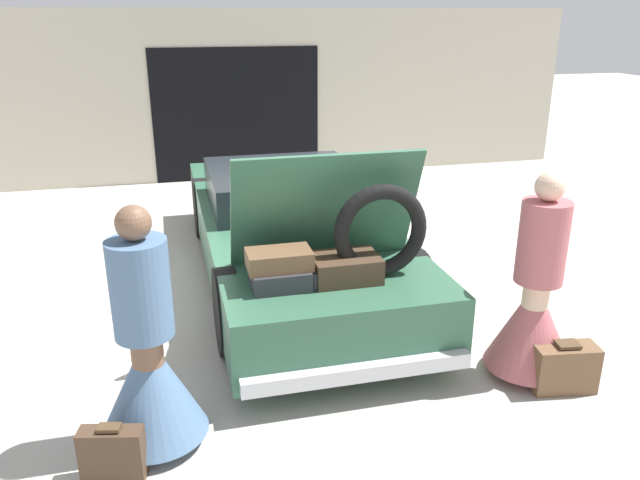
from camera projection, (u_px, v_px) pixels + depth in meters
ground_plane at (290, 274)px, 6.90m from camera, size 40.00×40.00×0.00m
garage_wall_back at (236, 97)px, 10.49m from camera, size 12.00×0.14×2.80m
car at (290, 229)px, 6.69m from camera, size 1.86×5.06×1.72m
person_left at (149, 365)px, 4.03m from camera, size 0.71×0.71×1.67m
person_right at (534, 307)px, 4.83m from camera, size 0.69×0.69×1.66m
suitcase_beside_left_person at (113, 454)px, 3.83m from camera, size 0.41×0.22×0.38m
suitcase_beside_right_person at (564, 368)px, 4.74m from camera, size 0.51×0.29×0.40m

